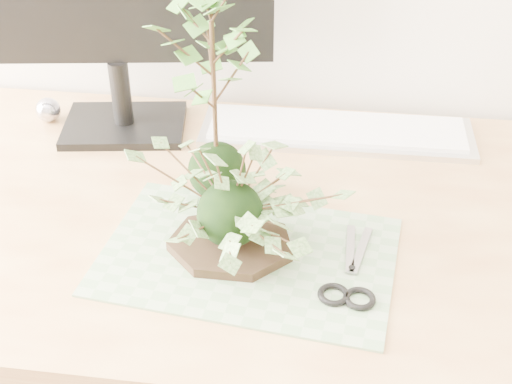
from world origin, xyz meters
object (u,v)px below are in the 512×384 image
desk (312,260)px  ivy_kokedama (230,188)px  maple_kokedama (212,37)px  keyboard (336,131)px

desk → ivy_kokedama: size_ratio=4.76×
desk → maple_kokedama: bearing=166.7°
maple_kokedama → keyboard: 0.38m
ivy_kokedama → keyboard: size_ratio=0.68×
desk → maple_kokedama: maple_kokedama is taller
desk → ivy_kokedama: bearing=-139.0°
ivy_kokedama → maple_kokedama: size_ratio=0.88×
desk → keyboard: keyboard is taller
desk → maple_kokedama: size_ratio=4.19×
maple_kokedama → desk: bearing=-13.3°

